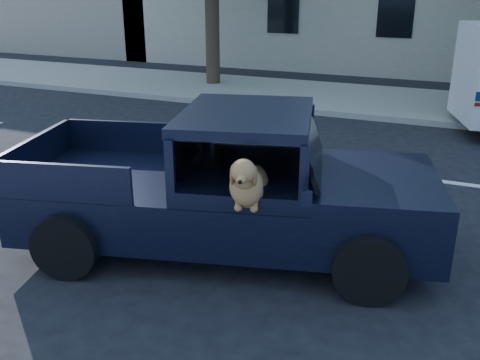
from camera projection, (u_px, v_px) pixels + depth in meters
The scene contains 4 objects.
ground at pixel (174, 227), 7.55m from camera, with size 120.00×120.00×0.00m, color black.
far_sidewalk at pixel (332, 97), 15.44m from camera, with size 60.00×4.00×0.15m, color gray.
lane_stripes at pixel (363, 171), 9.74m from camera, with size 21.60×0.14×0.01m, color silver, non-canonical shape.
pickup_truck at pixel (220, 204), 6.77m from camera, with size 5.43×3.22×1.83m.
Camera 1 is at (3.53, -5.92, 3.29)m, focal length 40.00 mm.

